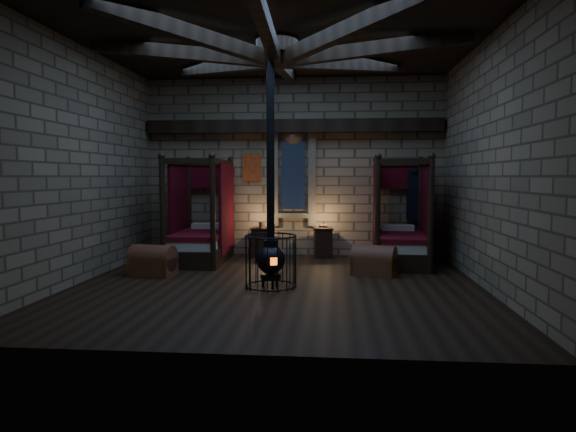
# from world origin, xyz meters

# --- Properties ---
(room) EXTENTS (7.02, 7.02, 4.29)m
(room) POSITION_xyz_m (-0.00, 0.09, 3.74)
(room) COLOR black
(room) RESTS_ON ground
(bed_left) EXTENTS (1.18, 2.17, 2.24)m
(bed_left) POSITION_xyz_m (-1.96, 2.34, 0.55)
(bed_left) COLOR black
(bed_left) RESTS_ON ground
(bed_right) EXTENTS (1.25, 2.19, 2.22)m
(bed_right) POSITION_xyz_m (2.38, 2.39, 0.55)
(bed_right) COLOR black
(bed_right) RESTS_ON ground
(trunk_left) EXTENTS (0.89, 0.64, 0.60)m
(trunk_left) POSITION_xyz_m (-2.46, 0.65, 0.26)
(trunk_left) COLOR brown
(trunk_left) RESTS_ON ground
(trunk_right) EXTENTS (0.92, 0.74, 0.59)m
(trunk_right) POSITION_xyz_m (1.74, 1.08, 0.26)
(trunk_right) COLOR brown
(trunk_right) RESTS_ON ground
(nightstand_left) EXTENTS (0.46, 0.44, 0.84)m
(nightstand_left) POSITION_xyz_m (-0.73, 3.05, 0.35)
(nightstand_left) COLOR black
(nightstand_left) RESTS_ON ground
(nightstand_right) EXTENTS (0.49, 0.47, 0.76)m
(nightstand_right) POSITION_xyz_m (0.72, 3.07, 0.36)
(nightstand_right) COLOR black
(nightstand_right) RESTS_ON ground
(stove) EXTENTS (0.88, 0.88, 4.05)m
(stove) POSITION_xyz_m (-0.09, -0.22, 0.57)
(stove) COLOR black
(stove) RESTS_ON ground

